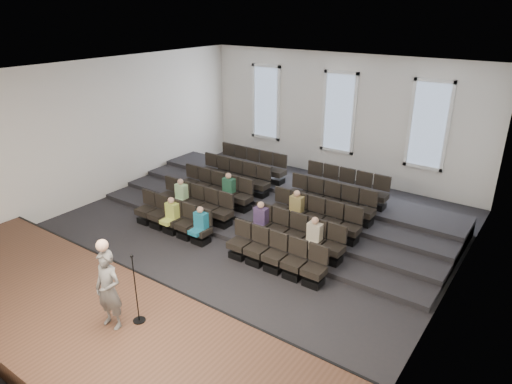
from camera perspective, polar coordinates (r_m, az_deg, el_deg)
ground at (r=13.97m, az=-3.00°, el=-6.22°), size 14.00×14.00×0.00m
ceiling at (r=12.38m, az=-3.48°, el=14.58°), size 12.00×14.00×0.02m
wall_back at (r=18.75m, az=10.38°, el=9.16°), size 12.00×0.04×5.00m
wall_left at (r=17.22m, az=-19.26°, el=7.10°), size 0.04×14.00×5.00m
wall_right at (r=10.57m, az=23.34°, el=-2.90°), size 0.04×14.00×5.00m
stage at (r=10.97m, az=-20.32°, el=-15.18°), size 11.80×3.60×0.50m
stage_lip at (r=11.80m, az=-13.25°, el=-11.34°), size 11.80×0.06×0.52m
risers at (r=16.23m, az=3.91°, el=-1.21°), size 11.80×4.80×0.60m
seating_rows at (r=14.78m, az=0.64°, el=-1.57°), size 6.80×4.70×1.67m
windows at (r=18.64m, az=10.33°, el=9.73°), size 8.44×0.10×3.24m
audience at (r=14.07m, az=-2.81°, el=-2.22°), size 5.45×2.64×1.10m
speaker at (r=9.85m, az=-17.95°, el=-11.56°), size 0.68×0.48×1.74m
mic_stand at (r=10.03m, az=-14.63°, el=-13.15°), size 0.27×0.27×1.61m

